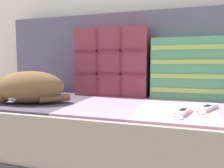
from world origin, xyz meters
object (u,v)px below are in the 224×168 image
object	(u,v)px
throw_pillow_quilted	(112,62)
throw_pillow_striped	(192,69)
game_remote_far	(208,108)
sleeping_cat	(26,88)
game_remote_near	(183,112)
couch	(143,142)

from	to	relation	value
throw_pillow_quilted	throw_pillow_striped	world-z (taller)	throw_pillow_quilted
throw_pillow_striped	game_remote_far	distance (m)	0.34
game_remote_far	sleeping_cat	bearing A→B (deg)	-173.01
throw_pillow_striped	game_remote_near	bearing A→B (deg)	-96.24
couch	throw_pillow_quilted	bearing A→B (deg)	141.35
couch	game_remote_far	xyz separation A→B (m)	(0.30, -0.10, 0.22)
couch	sleeping_cat	bearing A→B (deg)	-160.15
throw_pillow_quilted	couch	bearing A→B (deg)	-38.65
sleeping_cat	game_remote_far	distance (m)	0.88
game_remote_near	game_remote_far	world-z (taller)	same
couch	throw_pillow_quilted	xyz separation A→B (m)	(-0.24, 0.19, 0.42)
couch	throw_pillow_quilted	distance (m)	0.52
sleeping_cat	game_remote_near	world-z (taller)	sleeping_cat
sleeping_cat	game_remote_far	xyz separation A→B (m)	(0.87, 0.11, -0.07)
couch	sleeping_cat	size ratio (longest dim) A/B	5.45
throw_pillow_striped	game_remote_near	world-z (taller)	throw_pillow_striped
game_remote_far	throw_pillow_quilted	bearing A→B (deg)	151.76
throw_pillow_quilted	game_remote_far	distance (m)	0.64
throw_pillow_striped	sleeping_cat	bearing A→B (deg)	-154.03
throw_pillow_quilted	game_remote_far	world-z (taller)	throw_pillow_quilted
throw_pillow_striped	sleeping_cat	size ratio (longest dim) A/B	1.16
sleeping_cat	game_remote_far	bearing A→B (deg)	6.99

